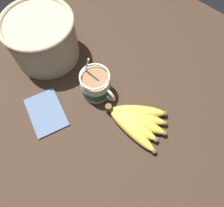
% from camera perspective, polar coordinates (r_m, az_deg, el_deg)
% --- Properties ---
extents(table, '(1.13, 1.13, 0.03)m').
position_cam_1_polar(table, '(0.74, 1.19, 2.22)').
color(table, '#332319').
rests_on(table, ground).
extents(coffee_mug, '(0.14, 0.10, 0.16)m').
position_cam_1_polar(coffee_mug, '(0.70, -4.21, 4.81)').
color(coffee_mug, beige).
rests_on(coffee_mug, table).
extents(banana_bunch, '(0.20, 0.15, 0.04)m').
position_cam_1_polar(banana_bunch, '(0.68, 6.28, -4.46)').
color(banana_bunch, brown).
rests_on(banana_bunch, table).
extents(woven_basket, '(0.24, 0.24, 0.16)m').
position_cam_1_polar(woven_basket, '(0.79, -17.76, 16.01)').
color(woven_basket, tan).
rests_on(woven_basket, table).
extents(napkin, '(0.17, 0.15, 0.01)m').
position_cam_1_polar(napkin, '(0.73, -16.81, -2.25)').
color(napkin, slate).
rests_on(napkin, table).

